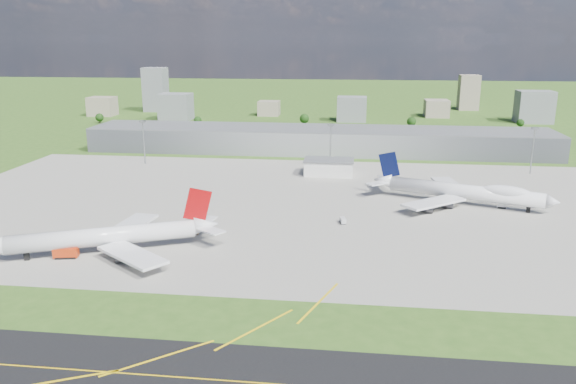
# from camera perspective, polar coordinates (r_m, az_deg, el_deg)

# --- Properties ---
(ground) EXTENTS (1400.00, 1400.00, 0.00)m
(ground) POSITION_cam_1_polar(r_m,az_deg,el_deg) (357.32, 2.95, 3.68)
(ground) COLOR #32561A
(ground) RESTS_ON ground
(apron) EXTENTS (360.00, 190.00, 0.08)m
(apron) POSITION_cam_1_polar(r_m,az_deg,el_deg) (250.12, 3.47, -1.40)
(apron) COLOR gray
(apron) RESTS_ON ground
(terminal) EXTENTS (300.00, 42.00, 15.00)m
(terminal) POSITION_cam_1_polar(r_m,az_deg,el_deg) (370.62, 3.13, 5.27)
(terminal) COLOR gray
(terminal) RESTS_ON ground
(ops_building) EXTENTS (26.00, 16.00, 8.00)m
(ops_building) POSITION_cam_1_polar(r_m,az_deg,el_deg) (307.12, 4.17, 2.50)
(ops_building) COLOR silver
(ops_building) RESTS_ON ground
(mast_west) EXTENTS (3.50, 2.00, 25.90)m
(mast_west) POSITION_cam_1_polar(r_m,az_deg,el_deg) (341.97, -14.49, 5.70)
(mast_west) COLOR gray
(mast_west) RESTS_ON ground
(mast_center) EXTENTS (3.50, 2.00, 25.90)m
(mast_center) POSITION_cam_1_polar(r_m,az_deg,el_deg) (319.15, 4.35, 5.49)
(mast_center) COLOR gray
(mast_center) RESTS_ON ground
(mast_east) EXTENTS (3.50, 2.00, 25.90)m
(mast_east) POSITION_cam_1_polar(r_m,az_deg,el_deg) (333.12, 23.67, 4.66)
(mast_east) COLOR gray
(mast_east) RESTS_ON ground
(airliner_red_twin) EXTENTS (72.79, 54.93, 21.06)m
(airliner_red_twin) POSITION_cam_1_polar(r_m,az_deg,el_deg) (204.21, -17.44, -4.34)
(airliner_red_twin) COLOR white
(airliner_red_twin) RESTS_ON ground
(airliner_blue_quad) EXTENTS (78.15, 59.67, 21.19)m
(airliner_blue_quad) POSITION_cam_1_polar(r_m,az_deg,el_deg) (262.25, 17.48, 0.02)
(airliner_blue_quad) COLOR white
(airliner_blue_quad) RESTS_ON ground
(fire_truck) EXTENTS (8.48, 4.54, 3.57)m
(fire_truck) POSITION_cam_1_polar(r_m,az_deg,el_deg) (204.95, -21.63, -5.80)
(fire_truck) COLOR #B32D0C
(fire_truck) RESTS_ON ground
(tug_yellow) EXTENTS (3.83, 2.92, 1.71)m
(tug_yellow) POSITION_cam_1_polar(r_m,az_deg,el_deg) (216.03, -9.54, -4.08)
(tug_yellow) COLOR #C16E0B
(tug_yellow) RESTS_ON ground
(van_white_near) EXTENTS (2.83, 4.75, 2.30)m
(van_white_near) POSITION_cam_1_polar(r_m,az_deg,el_deg) (226.64, 5.60, -2.93)
(van_white_near) COLOR silver
(van_white_near) RESTS_ON ground
(van_white_far) EXTENTS (4.19, 2.24, 2.16)m
(van_white_far) POSITION_cam_1_polar(r_m,az_deg,el_deg) (263.15, 20.87, -1.32)
(van_white_far) COLOR white
(van_white_far) RESTS_ON ground
(bldg_far_w) EXTENTS (24.00, 20.00, 18.00)m
(bldg_far_w) POSITION_cam_1_polar(r_m,az_deg,el_deg) (576.97, -18.35, 8.27)
(bldg_far_w) COLOR gray
(bldg_far_w) RESTS_ON ground
(bldg_w) EXTENTS (28.00, 22.00, 24.00)m
(bldg_w) POSITION_cam_1_polar(r_m,az_deg,el_deg) (528.76, -11.33, 8.49)
(bldg_w) COLOR slate
(bldg_w) RESTS_ON ground
(bldg_cw) EXTENTS (20.00, 18.00, 14.00)m
(bldg_cw) POSITION_cam_1_polar(r_m,az_deg,el_deg) (549.52, -1.95, 8.50)
(bldg_cw) COLOR gray
(bldg_cw) RESTS_ON ground
(bldg_c) EXTENTS (26.00, 20.00, 22.00)m
(bldg_c) POSITION_cam_1_polar(r_m,az_deg,el_deg) (512.88, 6.49, 8.38)
(bldg_c) COLOR slate
(bldg_c) RESTS_ON ground
(bldg_ce) EXTENTS (22.00, 24.00, 16.00)m
(bldg_ce) POSITION_cam_1_polar(r_m,az_deg,el_deg) (558.20, 14.85, 8.21)
(bldg_ce) COLOR gray
(bldg_ce) RESTS_ON ground
(bldg_e) EXTENTS (30.00, 22.00, 28.00)m
(bldg_e) POSITION_cam_1_polar(r_m,az_deg,el_deg) (545.37, 23.73, 7.92)
(bldg_e) COLOR slate
(bldg_e) RESTS_ON ground
(bldg_tall_w) EXTENTS (22.00, 20.00, 44.00)m
(bldg_tall_w) POSITION_cam_1_polar(r_m,az_deg,el_deg) (597.24, -13.30, 10.10)
(bldg_tall_w) COLOR slate
(bldg_tall_w) RESTS_ON ground
(bldg_tall_e) EXTENTS (20.00, 18.00, 36.00)m
(bldg_tall_e) POSITION_cam_1_polar(r_m,az_deg,el_deg) (622.60, 17.88, 9.60)
(bldg_tall_e) COLOR gray
(bldg_tall_e) RESTS_ON ground
(tree_far_w) EXTENTS (7.20, 7.20, 8.80)m
(tree_far_w) POSITION_cam_1_polar(r_m,az_deg,el_deg) (524.04, -18.60, 7.19)
(tree_far_w) COLOR #382314
(tree_far_w) RESTS_ON ground
(tree_w) EXTENTS (6.75, 6.75, 8.25)m
(tree_w) POSITION_cam_1_polar(r_m,az_deg,el_deg) (487.70, -9.17, 7.20)
(tree_w) COLOR #382314
(tree_w) RESTS_ON ground
(tree_c) EXTENTS (8.10, 8.10, 9.90)m
(tree_c) POSITION_cam_1_polar(r_m,az_deg,el_deg) (485.72, 1.67, 7.47)
(tree_c) COLOR #382314
(tree_c) RESTS_ON ground
(tree_e) EXTENTS (7.65, 7.65, 9.35)m
(tree_e) POSITION_cam_1_polar(r_m,az_deg,el_deg) (481.10, 12.43, 7.01)
(tree_e) COLOR #382314
(tree_e) RESTS_ON ground
(tree_far_e) EXTENTS (6.30, 6.30, 7.70)m
(tree_far_e) POSITION_cam_1_polar(r_m,az_deg,el_deg) (507.57, 22.54, 6.51)
(tree_far_e) COLOR #382314
(tree_far_e) RESTS_ON ground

